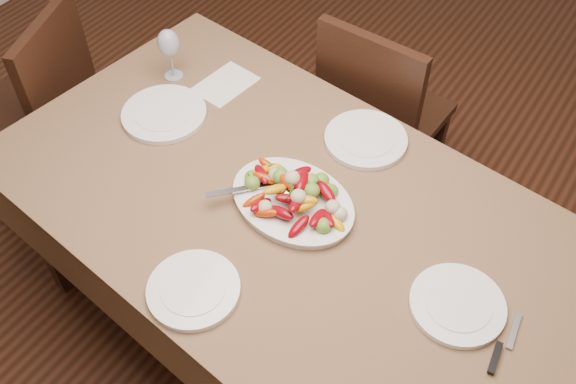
{
  "coord_description": "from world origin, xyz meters",
  "views": [
    {
      "loc": [
        0.87,
        -1.15,
        2.21
      ],
      "look_at": [
        0.2,
        -0.15,
        0.82
      ],
      "focal_mm": 40.0,
      "sensor_mm": 36.0,
      "label": 1
    }
  ],
  "objects_px": {
    "chair_left": "(30,117)",
    "plate_right": "(457,305)",
    "plate_far": "(366,139)",
    "dining_table": "(288,277)",
    "serving_platter": "(293,203)",
    "chair_far": "(386,114)",
    "wine_glass": "(170,53)",
    "plate_left": "(164,114)",
    "plate_near": "(194,290)"
  },
  "relations": [
    {
      "from": "plate_right",
      "to": "chair_far",
      "type": "bearing_deg",
      "value": 126.5
    },
    {
      "from": "chair_far",
      "to": "plate_left",
      "type": "bearing_deg",
      "value": 58.11
    },
    {
      "from": "dining_table",
      "to": "plate_right",
      "type": "distance_m",
      "value": 0.68
    },
    {
      "from": "plate_right",
      "to": "chair_left",
      "type": "bearing_deg",
      "value": 178.9
    },
    {
      "from": "chair_far",
      "to": "plate_right",
      "type": "bearing_deg",
      "value": 128.68
    },
    {
      "from": "dining_table",
      "to": "plate_near",
      "type": "distance_m",
      "value": 0.55
    },
    {
      "from": "chair_far",
      "to": "plate_near",
      "type": "relative_size",
      "value": 3.83
    },
    {
      "from": "chair_far",
      "to": "plate_far",
      "type": "relative_size",
      "value": 3.56
    },
    {
      "from": "plate_left",
      "to": "plate_far",
      "type": "bearing_deg",
      "value": 23.74
    },
    {
      "from": "chair_far",
      "to": "plate_far",
      "type": "xyz_separation_m",
      "value": [
        0.13,
        -0.45,
        0.29
      ]
    },
    {
      "from": "chair_left",
      "to": "plate_left",
      "type": "bearing_deg",
      "value": 77.05
    },
    {
      "from": "chair_far",
      "to": "wine_glass",
      "type": "xyz_separation_m",
      "value": [
        -0.6,
        -0.55,
        0.39
      ]
    },
    {
      "from": "plate_near",
      "to": "wine_glass",
      "type": "xyz_separation_m",
      "value": [
        -0.63,
        0.65,
        0.09
      ]
    },
    {
      "from": "serving_platter",
      "to": "plate_right",
      "type": "height_order",
      "value": "serving_platter"
    },
    {
      "from": "serving_platter",
      "to": "plate_far",
      "type": "distance_m",
      "value": 0.36
    },
    {
      "from": "plate_right",
      "to": "plate_near",
      "type": "height_order",
      "value": "same"
    },
    {
      "from": "plate_left",
      "to": "plate_right",
      "type": "relative_size",
      "value": 1.13
    },
    {
      "from": "plate_right",
      "to": "plate_far",
      "type": "height_order",
      "value": "same"
    },
    {
      "from": "chair_far",
      "to": "chair_left",
      "type": "height_order",
      "value": "same"
    },
    {
      "from": "chair_far",
      "to": "plate_right",
      "type": "relative_size",
      "value": 3.81
    },
    {
      "from": "dining_table",
      "to": "plate_far",
      "type": "xyz_separation_m",
      "value": [
        0.06,
        0.36,
        0.39
      ]
    },
    {
      "from": "dining_table",
      "to": "chair_left",
      "type": "xyz_separation_m",
      "value": [
        -1.24,
        -0.0,
        0.1
      ]
    },
    {
      "from": "dining_table",
      "to": "chair_far",
      "type": "distance_m",
      "value": 0.82
    },
    {
      "from": "serving_platter",
      "to": "plate_left",
      "type": "distance_m",
      "value": 0.58
    },
    {
      "from": "plate_far",
      "to": "chair_left",
      "type": "bearing_deg",
      "value": -164.31
    },
    {
      "from": "wine_glass",
      "to": "plate_left",
      "type": "bearing_deg",
      "value": -58.02
    },
    {
      "from": "dining_table",
      "to": "plate_right",
      "type": "xyz_separation_m",
      "value": [
        0.55,
        -0.04,
        0.39
      ]
    },
    {
      "from": "chair_far",
      "to": "plate_right",
      "type": "height_order",
      "value": "chair_far"
    },
    {
      "from": "plate_right",
      "to": "plate_near",
      "type": "xyz_separation_m",
      "value": [
        -0.6,
        -0.35,
        0.0
      ]
    },
    {
      "from": "plate_left",
      "to": "plate_near",
      "type": "bearing_deg",
      "value": -42.43
    },
    {
      "from": "serving_platter",
      "to": "chair_far",
      "type": "bearing_deg",
      "value": 95.98
    },
    {
      "from": "dining_table",
      "to": "plate_far",
      "type": "bearing_deg",
      "value": 81.21
    },
    {
      "from": "dining_table",
      "to": "wine_glass",
      "type": "bearing_deg",
      "value": 158.28
    },
    {
      "from": "serving_platter",
      "to": "plate_right",
      "type": "distance_m",
      "value": 0.55
    },
    {
      "from": "chair_left",
      "to": "plate_right",
      "type": "relative_size",
      "value": 3.81
    },
    {
      "from": "plate_near",
      "to": "serving_platter",
      "type": "bearing_deg",
      "value": 82.56
    },
    {
      "from": "wine_glass",
      "to": "serving_platter",
      "type": "bearing_deg",
      "value": -20.76
    },
    {
      "from": "plate_right",
      "to": "plate_near",
      "type": "bearing_deg",
      "value": -149.72
    },
    {
      "from": "dining_table",
      "to": "plate_right",
      "type": "height_order",
      "value": "plate_right"
    },
    {
      "from": "dining_table",
      "to": "plate_near",
      "type": "height_order",
      "value": "plate_near"
    },
    {
      "from": "plate_left",
      "to": "wine_glass",
      "type": "bearing_deg",
      "value": 121.98
    },
    {
      "from": "plate_right",
      "to": "wine_glass",
      "type": "bearing_deg",
      "value": 166.08
    },
    {
      "from": "plate_far",
      "to": "wine_glass",
      "type": "relative_size",
      "value": 1.3
    },
    {
      "from": "chair_left",
      "to": "serving_platter",
      "type": "relative_size",
      "value": 2.5
    },
    {
      "from": "dining_table",
      "to": "chair_left",
      "type": "height_order",
      "value": "chair_left"
    },
    {
      "from": "serving_platter",
      "to": "plate_far",
      "type": "xyz_separation_m",
      "value": [
        0.05,
        0.35,
        -0.0
      ]
    },
    {
      "from": "plate_right",
      "to": "plate_far",
      "type": "bearing_deg",
      "value": 141.28
    },
    {
      "from": "chair_far",
      "to": "chair_left",
      "type": "relative_size",
      "value": 1.0
    },
    {
      "from": "serving_platter",
      "to": "plate_far",
      "type": "height_order",
      "value": "serving_platter"
    },
    {
      "from": "chair_left",
      "to": "plate_right",
      "type": "bearing_deg",
      "value": 68.15
    }
  ]
}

